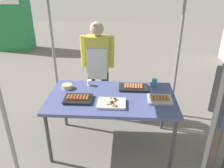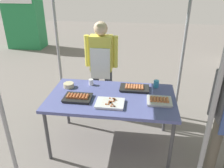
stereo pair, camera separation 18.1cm
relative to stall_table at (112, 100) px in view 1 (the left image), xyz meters
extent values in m
plane|color=#66605B|center=(0.00, 0.00, -0.70)|extent=(18.00, 18.00, 0.00)
cube|color=#4C518C|center=(0.00, 0.00, 0.03)|extent=(1.60, 0.90, 0.04)
cylinder|color=#3F3F44|center=(-0.74, -0.39, -0.34)|extent=(0.04, 0.04, 0.71)
cylinder|color=#3F3F44|center=(0.74, -0.39, -0.34)|extent=(0.04, 0.04, 0.71)
cylinder|color=#3F3F44|center=(-0.74, 0.39, -0.34)|extent=(0.04, 0.04, 0.71)
cylinder|color=#3F3F44|center=(0.74, 0.39, -0.34)|extent=(0.04, 0.04, 0.71)
cylinder|color=gray|center=(-0.95, -0.80, 0.36)|extent=(0.04, 0.04, 2.12)
cylinder|color=gray|center=(0.95, -0.80, 0.36)|extent=(0.04, 0.04, 2.12)
cylinder|color=gray|center=(-0.95, 0.80, 0.36)|extent=(0.04, 0.04, 2.12)
cylinder|color=gray|center=(0.95, 0.80, 0.36)|extent=(0.04, 0.04, 2.12)
cube|color=black|center=(-0.40, -0.12, 0.06)|extent=(0.33, 0.24, 0.02)
cube|color=black|center=(-0.40, -0.12, 0.08)|extent=(0.34, 0.25, 0.01)
cylinder|color=#9E512D|center=(-0.52, -0.12, 0.09)|extent=(0.04, 0.11, 0.04)
cylinder|color=#9E512D|center=(-0.48, -0.12, 0.09)|extent=(0.04, 0.11, 0.04)
cylinder|color=#9E512D|center=(-0.44, -0.12, 0.09)|extent=(0.04, 0.11, 0.04)
cylinder|color=#9E512D|center=(-0.40, -0.12, 0.09)|extent=(0.04, 0.11, 0.04)
cylinder|color=#9E512D|center=(-0.37, -0.12, 0.09)|extent=(0.04, 0.11, 0.04)
cylinder|color=#9E512D|center=(-0.33, -0.12, 0.09)|extent=(0.04, 0.11, 0.04)
cylinder|color=#9E512D|center=(-0.29, -0.12, 0.09)|extent=(0.04, 0.11, 0.04)
cube|color=silver|center=(0.01, -0.20, 0.06)|extent=(0.32, 0.24, 0.02)
cube|color=silver|center=(0.01, -0.20, 0.08)|extent=(0.34, 0.25, 0.01)
cylinder|color=tan|center=(0.01, -0.29, 0.08)|extent=(0.19, 0.01, 0.01)
cube|color=#9E512D|center=(0.07, -0.29, 0.08)|extent=(0.02, 0.02, 0.02)
cube|color=#9E512D|center=(0.07, -0.29, 0.08)|extent=(0.02, 0.02, 0.02)
cube|color=#9E512D|center=(0.03, -0.29, 0.08)|extent=(0.02, 0.02, 0.02)
cylinder|color=tan|center=(0.01, -0.26, 0.08)|extent=(0.19, 0.01, 0.01)
cube|color=#9E512D|center=(-0.03, -0.26, 0.08)|extent=(0.02, 0.02, 0.02)
cube|color=#9E512D|center=(0.04, -0.26, 0.08)|extent=(0.02, 0.02, 0.02)
cube|color=#9E512D|center=(0.00, -0.26, 0.08)|extent=(0.02, 0.02, 0.02)
cylinder|color=tan|center=(0.01, -0.22, 0.08)|extent=(0.19, 0.01, 0.01)
cube|color=#9E512D|center=(0.01, -0.22, 0.08)|extent=(0.02, 0.02, 0.02)
cube|color=#9E512D|center=(0.02, -0.22, 0.08)|extent=(0.02, 0.02, 0.02)
cube|color=#9E512D|center=(0.00, -0.22, 0.08)|extent=(0.02, 0.02, 0.02)
cube|color=#9E512D|center=(0.03, -0.22, 0.08)|extent=(0.02, 0.02, 0.02)
cylinder|color=tan|center=(0.01, -0.18, 0.08)|extent=(0.19, 0.01, 0.01)
cube|color=#9E512D|center=(0.05, -0.18, 0.08)|extent=(0.02, 0.02, 0.02)
cube|color=#9E512D|center=(0.00, -0.18, 0.08)|extent=(0.02, 0.02, 0.02)
cube|color=#9E512D|center=(0.02, -0.18, 0.08)|extent=(0.02, 0.02, 0.02)
cylinder|color=tan|center=(0.01, -0.15, 0.08)|extent=(0.19, 0.01, 0.01)
cube|color=#9E512D|center=(0.05, -0.15, 0.08)|extent=(0.02, 0.02, 0.02)
cube|color=#9E512D|center=(0.06, -0.15, 0.08)|extent=(0.02, 0.02, 0.02)
cube|color=#9E512D|center=(0.07, -0.15, 0.08)|extent=(0.02, 0.02, 0.02)
cylinder|color=tan|center=(0.01, -0.11, 0.08)|extent=(0.19, 0.01, 0.01)
cube|color=#9E512D|center=(0.05, -0.11, 0.08)|extent=(0.02, 0.02, 0.02)
cube|color=#9E512D|center=(-0.01, -0.11, 0.08)|extent=(0.02, 0.02, 0.02)
cube|color=#9E512D|center=(0.04, -0.11, 0.08)|extent=(0.02, 0.02, 0.02)
cube|color=black|center=(0.28, 0.23, 0.06)|extent=(0.38, 0.22, 0.02)
cube|color=black|center=(0.28, 0.23, 0.08)|extent=(0.39, 0.23, 0.01)
cylinder|color=#B7663D|center=(0.17, 0.23, 0.09)|extent=(0.03, 0.13, 0.03)
cylinder|color=#B7663D|center=(0.21, 0.23, 0.09)|extent=(0.03, 0.13, 0.03)
cylinder|color=#B7663D|center=(0.24, 0.23, 0.09)|extent=(0.03, 0.13, 0.03)
cylinder|color=#B7663D|center=(0.28, 0.23, 0.09)|extent=(0.03, 0.13, 0.03)
cylinder|color=#B7663D|center=(0.31, 0.23, 0.09)|extent=(0.03, 0.13, 0.03)
cylinder|color=#B7663D|center=(0.35, 0.23, 0.09)|extent=(0.03, 0.13, 0.03)
cylinder|color=#B7663D|center=(0.39, 0.23, 0.09)|extent=(0.03, 0.13, 0.03)
cube|color=#ADADB2|center=(0.59, -0.07, 0.06)|extent=(0.28, 0.23, 0.02)
cube|color=#ADADB2|center=(0.59, -0.07, 0.08)|extent=(0.30, 0.24, 0.01)
cylinder|color=#B7663D|center=(0.49, -0.07, 0.09)|extent=(0.03, 0.11, 0.03)
cylinder|color=#B7663D|center=(0.53, -0.07, 0.09)|extent=(0.03, 0.11, 0.03)
cylinder|color=#B7663D|center=(0.57, -0.07, 0.09)|extent=(0.03, 0.11, 0.03)
cylinder|color=#B7663D|center=(0.61, -0.07, 0.09)|extent=(0.03, 0.11, 0.03)
cylinder|color=#B7663D|center=(0.65, -0.07, 0.09)|extent=(0.03, 0.11, 0.03)
cylinder|color=#B7663D|center=(0.68, -0.07, 0.09)|extent=(0.03, 0.11, 0.03)
cylinder|color=#BFB28C|center=(-0.61, 0.18, 0.08)|extent=(0.14, 0.14, 0.06)
cylinder|color=white|center=(-0.33, 0.29, 0.09)|extent=(0.06, 0.06, 0.08)
cylinder|color=#338CBF|center=(0.57, 0.34, 0.10)|extent=(0.07, 0.07, 0.10)
cylinder|color=#333842|center=(-0.38, 0.82, -0.31)|extent=(0.12, 0.12, 0.77)
cylinder|color=#333842|center=(-0.16, 0.82, -0.31)|extent=(0.12, 0.12, 0.77)
cube|color=#D8CC4C|center=(-0.27, 0.82, 0.35)|extent=(0.34, 0.20, 0.55)
cube|color=white|center=(-0.27, 0.71, 0.21)|extent=(0.30, 0.02, 0.49)
cylinder|color=#D8CC4C|center=(-0.49, 0.82, 0.38)|extent=(0.08, 0.08, 0.49)
cylinder|color=#D8CC4C|center=(-0.05, 0.82, 0.38)|extent=(0.08, 0.08, 0.49)
sphere|color=#D8B293|center=(-0.27, 0.82, 0.73)|extent=(0.21, 0.21, 0.21)
cylinder|color=#595147|center=(1.20, -0.39, -0.31)|extent=(0.12, 0.12, 0.78)
cylinder|color=#4C4C51|center=(1.09, -0.39, 0.38)|extent=(0.08, 0.08, 0.50)
cube|color=#237F47|center=(-3.33, 4.33, 0.29)|extent=(1.08, 0.63, 1.97)
camera|label=1|loc=(0.15, -2.49, 1.43)|focal=36.20mm
camera|label=2|loc=(0.33, -2.48, 1.43)|focal=36.20mm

